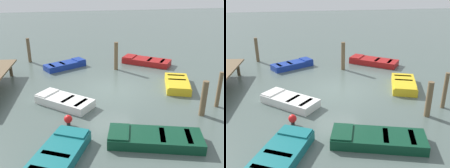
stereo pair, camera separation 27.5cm
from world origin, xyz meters
The scene contains 12 objects.
ground_plane centered at (0.00, 0.00, 0.00)m, with size 80.00×80.00×0.00m, color #4C5B56.
rowboat_red centered at (4.25, -3.40, 0.22)m, with size 3.10×3.53×0.46m.
rowboat_blue centered at (4.47, 2.49, 0.22)m, with size 2.26×3.04×0.46m.
rowboat_teal centered at (-5.64, 2.97, 0.22)m, with size 3.17×2.48×0.46m.
rowboat_dark_green centered at (-5.36, -0.59, 0.22)m, with size 2.24×3.76×0.46m.
rowboat_white centered at (-1.42, 2.70, 0.22)m, with size 2.83×2.99×0.46m.
rowboat_yellow centered at (-0.36, -3.79, 0.22)m, with size 2.94×2.10×0.46m.
mooring_piling_center centered at (3.44, -0.96, 0.96)m, with size 0.26×0.26×1.92m, color brown.
mooring_piling_near_left centered at (-3.69, -3.50, 0.84)m, with size 0.27×0.27×1.68m, color brown.
mooring_piling_near_right centered at (6.43, 5.10, 0.91)m, with size 0.24×0.24×1.82m, color brown.
mooring_piling_far_left centered at (-3.04, -4.66, 0.90)m, with size 0.20×0.20×1.80m, color brown.
marker_buoy centered at (-3.41, 2.58, 0.29)m, with size 0.36×0.36×0.48m.
Camera 2 is at (-13.21, 2.31, 5.82)m, focal length 41.14 mm.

